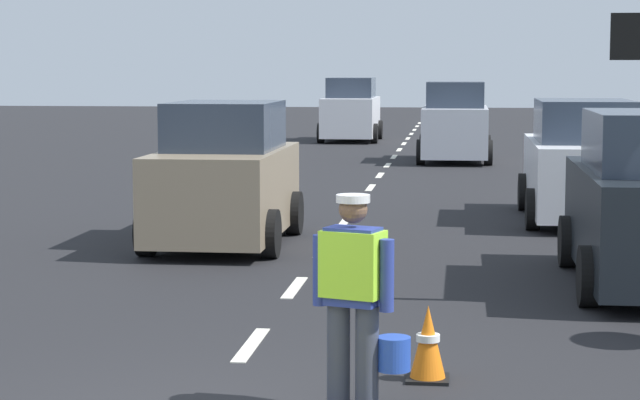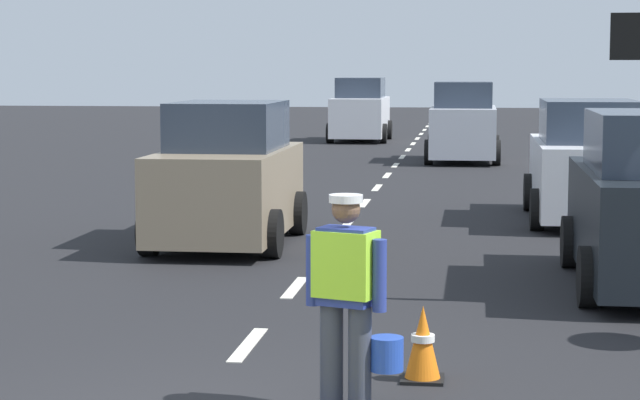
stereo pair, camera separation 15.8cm
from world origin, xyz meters
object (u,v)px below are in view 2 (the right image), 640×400
Objects in this scene: traffic_cone_near at (423,344)px; car_parked_far at (587,165)px; road_worker at (349,291)px; car_oncoming_lead at (228,179)px; car_outgoing_far at (463,125)px; car_oncoming_third at (360,112)px.

traffic_cone_near is 0.15× the size of car_parked_far.
car_oncoming_lead reaches higher than road_worker.
traffic_cone_near is 8.20m from car_oncoming_lead.
car_parked_far is at bearing -79.94° from car_outgoing_far.
car_oncoming_third reaches higher than car_outgoing_far.
car_outgoing_far reaches higher than road_worker.
car_outgoing_far is at bearing 88.63° from road_worker.
car_oncoming_third reaches higher than car_parked_far.
traffic_cone_near is at bearing -66.81° from car_oncoming_lead.
road_worker is 0.42× the size of car_oncoming_third.
road_worker is 0.43× the size of car_oncoming_lead.
road_worker is at bearing -91.37° from car_outgoing_far.
car_oncoming_lead is 0.97× the size of car_oncoming_third.
traffic_cone_near is 0.17× the size of car_oncoming_lead.
car_parked_far is at bearing 76.63° from road_worker.
car_oncoming_third is (-5.94, 21.51, 0.07)m from car_parked_far.
road_worker reaches higher than traffic_cone_near.
car_oncoming_lead is at bearing 113.19° from traffic_cone_near.
car_outgoing_far reaches higher than traffic_cone_near.
car_oncoming_lead is at bearing -101.51° from car_outgoing_far.
car_parked_far is (2.83, 11.92, 0.03)m from road_worker.
car_outgoing_far is 9.61m from car_oncoming_third.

